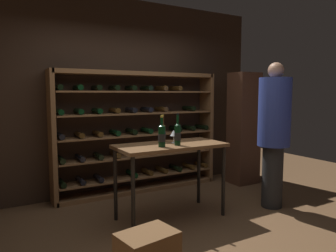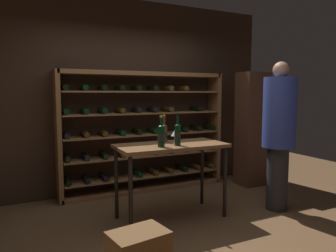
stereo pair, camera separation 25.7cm
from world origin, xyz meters
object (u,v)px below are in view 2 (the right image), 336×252
object	(u,v)px
wine_rack	(144,133)
wine_bottle_gold_foil	(178,134)
wine_crate	(139,251)
wine_bottle_amber_reserve	(164,133)
tasting_table	(171,152)
wine_bottle_black_capsule	(161,135)
wine_glass_stemmed_left	(175,134)
display_cabinet	(252,129)
person_bystander_dark_jacket	(279,129)

from	to	relation	value
wine_rack	wine_bottle_gold_foil	bearing A→B (deg)	-93.92
wine_crate	wine_bottle_amber_reserve	distance (m)	1.56
tasting_table	wine_bottle_gold_foil	bearing A→B (deg)	-79.35
wine_crate	wine_bottle_black_capsule	bearing A→B (deg)	53.96
wine_bottle_amber_reserve	wine_glass_stemmed_left	size ratio (longest dim) A/B	2.14
wine_bottle_gold_foil	display_cabinet	bearing A→B (deg)	24.81
wine_bottle_amber_reserve	wine_glass_stemmed_left	world-z (taller)	wine_bottle_amber_reserve
wine_bottle_gold_foil	wine_bottle_amber_reserve	bearing A→B (deg)	96.78
tasting_table	wine_glass_stemmed_left	world-z (taller)	wine_glass_stemmed_left
wine_bottle_amber_reserve	wine_bottle_black_capsule	xyz separation A→B (m)	(-0.18, -0.30, 0.01)
display_cabinet	wine_bottle_amber_reserve	world-z (taller)	display_cabinet
wine_crate	wine_bottle_gold_foil	size ratio (longest dim) A/B	1.29
wine_rack	wine_glass_stemmed_left	xyz separation A→B (m)	(-0.04, -1.12, 0.12)
person_bystander_dark_jacket	wine_crate	world-z (taller)	person_bystander_dark_jacket
display_cabinet	wine_bottle_amber_reserve	size ratio (longest dim) A/B	5.41
wine_rack	wine_glass_stemmed_left	distance (m)	1.13
wine_bottle_gold_foil	wine_glass_stemmed_left	size ratio (longest dim) A/B	2.36
display_cabinet	wine_glass_stemmed_left	distance (m)	1.87
display_cabinet	wine_bottle_gold_foil	size ratio (longest dim) A/B	4.92
display_cabinet	wine_glass_stemmed_left	bearing A→B (deg)	-159.27
tasting_table	wine_bottle_gold_foil	distance (m)	0.26
wine_rack	person_bystander_dark_jacket	size ratio (longest dim) A/B	1.37
wine_rack	display_cabinet	bearing A→B (deg)	-15.12
wine_crate	display_cabinet	distance (m)	3.13
tasting_table	wine_bottle_black_capsule	distance (m)	0.32
tasting_table	wine_bottle_black_capsule	bearing A→B (deg)	-145.27
person_bystander_dark_jacket	wine_glass_stemmed_left	distance (m)	1.34
person_bystander_dark_jacket	wine_bottle_gold_foil	size ratio (longest dim) A/B	5.07
person_bystander_dark_jacket	wine_rack	bearing A→B (deg)	-170.86
wine_rack	person_bystander_dark_jacket	world-z (taller)	person_bystander_dark_jacket
wine_rack	wine_crate	world-z (taller)	wine_rack
tasting_table	wine_bottle_black_capsule	world-z (taller)	wine_bottle_black_capsule
wine_glass_stemmed_left	tasting_table	bearing A→B (deg)	-147.29
tasting_table	wine_bottle_amber_reserve	bearing A→B (deg)	93.88
display_cabinet	wine_crate	bearing A→B (deg)	-147.83
wine_bottle_gold_foil	wine_glass_stemmed_left	bearing A→B (deg)	74.47
person_bystander_dark_jacket	wine_bottle_black_capsule	size ratio (longest dim) A/B	5.35
wine_bottle_black_capsule	wine_glass_stemmed_left	distance (m)	0.31
wine_rack	wine_glass_stemmed_left	bearing A→B (deg)	-92.14
tasting_table	display_cabinet	distance (m)	1.95
tasting_table	display_cabinet	bearing A→B (deg)	21.24
wine_rack	display_cabinet	distance (m)	1.77
person_bystander_dark_jacket	wine_crate	xyz separation A→B (m)	(-2.11, -0.57, -0.88)
person_bystander_dark_jacket	wine_bottle_gold_foil	distance (m)	1.35
wine_rack	tasting_table	distance (m)	1.18
display_cabinet	wine_bottle_amber_reserve	xyz separation A→B (m)	(-1.83, -0.54, 0.10)
wine_rack	wine_bottle_black_capsule	size ratio (longest dim) A/B	7.33
wine_crate	wine_bottle_gold_foil	bearing A→B (deg)	45.36
display_cabinet	wine_bottle_gold_foil	distance (m)	1.98
display_cabinet	wine_bottle_gold_foil	world-z (taller)	display_cabinet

